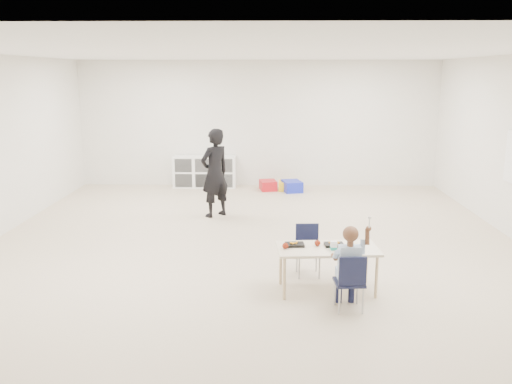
{
  "coord_description": "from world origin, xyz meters",
  "views": [
    {
      "loc": [
        0.21,
        -7.66,
        2.52
      ],
      "look_at": [
        0.05,
        -0.1,
        0.85
      ],
      "focal_mm": 38.0,
      "sensor_mm": 36.0,
      "label": 1
    }
  ],
  "objects_px": {
    "chair_near": "(349,281)",
    "child": "(350,265)",
    "adult": "(215,173)",
    "cubby_shelf": "(205,172)",
    "table": "(327,269)"
  },
  "relations": [
    {
      "from": "cubby_shelf",
      "to": "child",
      "type": "bearing_deg",
      "value": -70.34
    },
    {
      "from": "cubby_shelf",
      "to": "adult",
      "type": "xyz_separation_m",
      "value": [
        0.48,
        -2.54,
        0.44
      ]
    },
    {
      "from": "chair_near",
      "to": "adult",
      "type": "height_order",
      "value": "adult"
    },
    {
      "from": "table",
      "to": "cubby_shelf",
      "type": "relative_size",
      "value": 0.86
    },
    {
      "from": "chair_near",
      "to": "child",
      "type": "relative_size",
      "value": 0.63
    },
    {
      "from": "table",
      "to": "child",
      "type": "bearing_deg",
      "value": -73.68
    },
    {
      "from": "table",
      "to": "adult",
      "type": "xyz_separation_m",
      "value": [
        -1.63,
        3.39,
        0.51
      ]
    },
    {
      "from": "chair_near",
      "to": "cubby_shelf",
      "type": "distance_m",
      "value": 6.83
    },
    {
      "from": "chair_near",
      "to": "child",
      "type": "height_order",
      "value": "child"
    },
    {
      "from": "table",
      "to": "cubby_shelf",
      "type": "height_order",
      "value": "cubby_shelf"
    },
    {
      "from": "chair_near",
      "to": "child",
      "type": "xyz_separation_m",
      "value": [
        0.0,
        0.0,
        0.19
      ]
    },
    {
      "from": "child",
      "to": "cubby_shelf",
      "type": "bearing_deg",
      "value": 105.78
    },
    {
      "from": "adult",
      "to": "cubby_shelf",
      "type": "bearing_deg",
      "value": -122.29
    },
    {
      "from": "table",
      "to": "cubby_shelf",
      "type": "bearing_deg",
      "value": 105.73
    },
    {
      "from": "child",
      "to": "cubby_shelf",
      "type": "relative_size",
      "value": 0.72
    }
  ]
}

